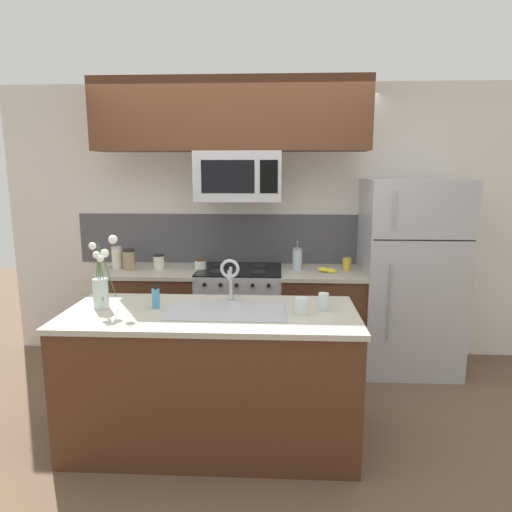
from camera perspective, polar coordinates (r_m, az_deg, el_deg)
The scene contains 23 objects.
ground_plane at distance 3.65m, azimuth -3.23°, elevation -18.97°, with size 10.00×10.00×0.00m, color brown.
rear_partition at distance 4.47m, azimuth 2.16°, elevation 4.13°, with size 5.20×0.10×2.60m, color silver.
splash_band at distance 4.45m, azimuth -1.73°, elevation 2.15°, with size 3.21×0.01×0.48m, color #4C4C51.
back_counter_left at distance 4.43m, azimuth -12.60°, elevation -7.35°, with size 0.89×0.65×0.91m.
back_counter_right at distance 4.29m, azimuth 8.03°, elevation -7.77°, with size 0.76×0.65×0.91m.
stove_range at distance 4.29m, azimuth -2.02°, elevation -7.62°, with size 0.76×0.64×0.93m.
microwave at distance 4.05m, azimuth -2.17°, elevation 9.92°, with size 0.74×0.40×0.43m.
upper_cabinet_band at distance 4.06m, azimuth -3.20°, elevation 17.17°, with size 2.35×0.34×0.60m, color #4C2B19.
refrigerator at distance 4.35m, azimuth 18.57°, elevation -2.38°, with size 0.85×0.74×1.73m.
storage_jar_tall at distance 4.41m, azimuth -16.97°, elevation -0.19°, with size 0.10×0.10×0.20m.
storage_jar_medium at distance 4.33m, azimuth -15.59°, elevation -0.42°, with size 0.11×0.11×0.19m.
storage_jar_short at distance 4.30m, azimuth -12.06°, elevation -0.71°, with size 0.10×0.10×0.13m.
storage_jar_squat at distance 4.19m, azimuth -6.95°, elevation -1.09°, with size 0.11×0.11×0.10m.
banana_bunch at distance 4.12m, azimuth 8.94°, elevation -1.73°, with size 0.19×0.12×0.08m.
french_press at distance 4.20m, azimuth 5.17°, elevation -0.33°, with size 0.09×0.09×0.27m.
coffee_tin at distance 4.24m, azimuth 11.29°, elevation -1.00°, with size 0.08×0.08×0.11m, color gold.
island_counter at distance 3.15m, azimuth -5.52°, elevation -14.80°, with size 1.89×0.81×0.91m.
kitchen_sink at distance 2.99m, azimuth -3.64°, elevation -8.19°, with size 0.76×0.43×0.16m.
sink_faucet at distance 3.12m, azimuth -3.25°, elevation -2.30°, with size 0.14×0.14×0.31m.
dish_soap_bottle at distance 3.08m, azimuth -12.42°, elevation -5.17°, with size 0.06×0.05×0.16m.
drinking_glass at distance 2.90m, azimuth 5.62°, elevation -6.21°, with size 0.08×0.08×0.11m.
spare_glass at distance 3.01m, azimuth 8.42°, elevation -5.66°, with size 0.07×0.07×0.11m.
flower_vase at distance 3.16m, azimuth -18.75°, elevation -3.47°, with size 0.19×0.14×0.48m.
Camera 1 is at (0.35, -3.16, 1.80)m, focal length 32.00 mm.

